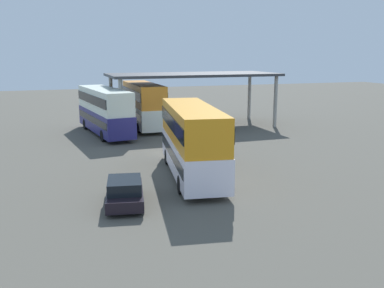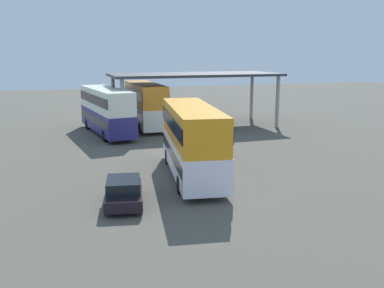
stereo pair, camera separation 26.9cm
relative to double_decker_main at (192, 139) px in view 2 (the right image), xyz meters
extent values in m
plane|color=#545148|center=(0.17, -2.15, -2.33)|extent=(140.00, 140.00, 0.00)
cube|color=white|center=(0.00, -0.01, -1.04)|extent=(4.01, 10.36, 1.88)
cube|color=orange|center=(0.00, -0.01, 0.91)|extent=(3.90, 10.15, 2.03)
cube|color=black|center=(0.00, -0.01, -0.82)|extent=(3.99, 9.96, 0.64)
cube|color=black|center=(0.00, -0.01, 1.01)|extent=(3.99, 9.96, 0.81)
cube|color=black|center=(0.75, 4.93, -0.76)|extent=(2.14, 0.42, 1.13)
cube|color=orange|center=(0.75, 4.93, 0.14)|extent=(1.76, 0.34, 0.36)
cylinder|color=black|center=(-0.66, 3.25, -1.83)|extent=(0.43, 1.03, 1.00)
cylinder|color=black|center=(1.60, 2.91, -1.83)|extent=(0.43, 1.03, 1.00)
cylinder|color=black|center=(-1.60, -2.93, -1.83)|extent=(0.43, 1.03, 1.00)
cylinder|color=black|center=(0.66, -3.28, -1.83)|extent=(0.43, 1.03, 1.00)
cube|color=black|center=(-4.69, -3.60, -1.84)|extent=(2.39, 4.14, 0.55)
cube|color=black|center=(-4.73, -3.79, -1.27)|extent=(1.95, 2.39, 0.58)
cylinder|color=black|center=(-5.26, -2.27, -2.03)|extent=(0.30, 0.63, 0.60)
cylinder|color=black|center=(-3.70, -2.54, -2.03)|extent=(0.30, 0.63, 0.60)
cylinder|color=black|center=(-5.68, -4.65, -2.03)|extent=(0.30, 0.63, 0.60)
cylinder|color=black|center=(-4.12, -4.92, -2.03)|extent=(0.30, 0.63, 0.60)
cube|color=navy|center=(-3.24, 15.51, -1.06)|extent=(3.90, 10.89, 1.84)
cube|color=white|center=(-3.24, 15.51, 0.85)|extent=(3.80, 10.67, 1.99)
cube|color=black|center=(-3.24, 15.51, -0.84)|extent=(3.88, 10.48, 0.63)
cube|color=black|center=(-3.24, 15.51, 0.95)|extent=(3.88, 10.48, 0.80)
cube|color=black|center=(-3.98, 20.73, -0.79)|extent=(2.07, 0.39, 1.10)
cube|color=orange|center=(-3.98, 20.73, 0.10)|extent=(1.70, 0.32, 0.36)
cylinder|color=black|center=(-4.79, 18.62, -1.83)|extent=(0.42, 1.03, 1.00)
cylinder|color=black|center=(-2.62, 18.93, -1.83)|extent=(0.42, 1.03, 1.00)
cylinder|color=black|center=(-3.87, 12.08, -1.83)|extent=(0.42, 1.03, 1.00)
cylinder|color=black|center=(-1.70, 12.39, -1.83)|extent=(0.42, 1.03, 1.00)
cube|color=white|center=(0.91, 18.05, -1.01)|extent=(2.53, 10.28, 1.94)
cube|color=orange|center=(0.91, 18.05, 1.01)|extent=(2.45, 10.07, 2.10)
cube|color=black|center=(0.91, 18.05, -0.78)|extent=(2.56, 9.87, 0.66)
cube|color=black|center=(0.91, 18.05, 1.11)|extent=(2.56, 9.87, 0.84)
cube|color=black|center=(0.94, 23.14, -0.72)|extent=(2.11, 0.11, 1.16)
cube|color=orange|center=(0.94, 23.14, 0.21)|extent=(1.74, 0.09, 0.36)
cylinder|color=black|center=(-0.19, 21.24, -1.83)|extent=(0.28, 1.00, 1.00)
cylinder|color=black|center=(2.05, 21.23, -1.83)|extent=(0.28, 1.00, 1.00)
cylinder|color=black|center=(-0.22, 14.88, -1.83)|extent=(0.28, 1.00, 1.00)
cylinder|color=black|center=(2.01, 14.87, -1.83)|extent=(0.28, 1.00, 1.00)
cube|color=#33353A|center=(5.76, 16.86, 2.91)|extent=(16.78, 7.14, 0.25)
cylinder|color=#9E9B93|center=(13.49, 19.82, 0.22)|extent=(0.36, 0.36, 5.11)
cylinder|color=#9E9B93|center=(13.54, 14.02, 0.22)|extent=(0.36, 0.36, 5.11)
cylinder|color=#9E9B93|center=(-2.03, 19.69, 0.22)|extent=(0.36, 0.36, 5.11)
cylinder|color=#9E9B93|center=(-1.98, 13.90, 0.22)|extent=(0.36, 0.36, 5.11)
camera|label=1|loc=(-7.84, -23.40, 4.98)|focal=39.49mm
camera|label=2|loc=(-7.58, -23.49, 4.98)|focal=39.49mm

